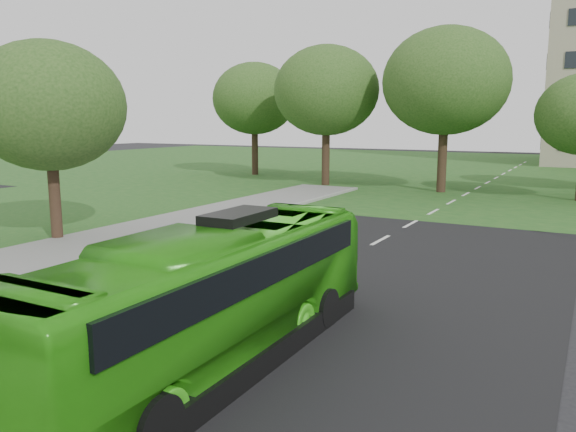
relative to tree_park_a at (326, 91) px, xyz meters
The scene contains 7 objects.
ground 29.18m from the tree_park_a, 69.09° to the right, with size 160.00×160.00×0.00m, color black.
street_surfaces 12.43m from the tree_park_a, 21.10° to the right, with size 120.00×120.00×0.15m.
tree_park_a is the anchor object (origin of this frame).
tree_park_b 8.43m from the tree_park_a, ahead, with size 8.07×8.07×10.58m.
tree_park_f 9.80m from the tree_park_a, 153.88° to the left, with size 7.17×7.17×9.57m.
tree_side_near 22.71m from the tree_park_a, 92.44° to the right, with size 5.74×5.74×7.63m.
bus 31.37m from the tree_park_a, 68.89° to the right, with size 2.23×9.52×2.65m, color green.
Camera 1 is at (7.22, -10.60, 4.63)m, focal length 35.00 mm.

